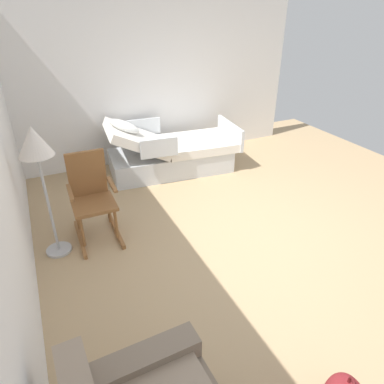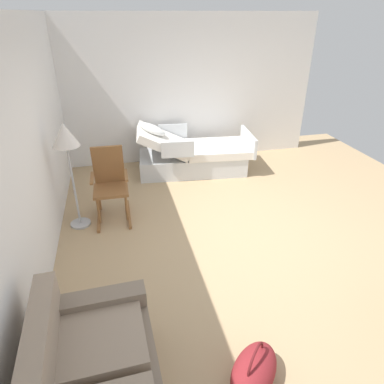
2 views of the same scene
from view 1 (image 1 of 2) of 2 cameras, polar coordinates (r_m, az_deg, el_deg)
name	(u,v)px [view 1 (image 1 of 2)]	position (r m, az deg, el deg)	size (l,w,h in m)	color
ground_plane	(252,242)	(4.23, 9.90, -8.02)	(7.31, 7.31, 0.00)	tan
side_wall	(159,79)	(6.14, -5.37, 17.97)	(0.10, 4.93, 2.70)	white
hospital_bed	(171,153)	(5.75, -3.55, 6.33)	(1.16, 2.16, 1.01)	silver
rocking_chair	(92,197)	(4.20, -16.10, -0.86)	(0.77, 0.51, 1.05)	brown
floor_lamp	(36,151)	(3.72, -24.25, 6.18)	(0.34, 0.34, 1.48)	#B2B5BA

